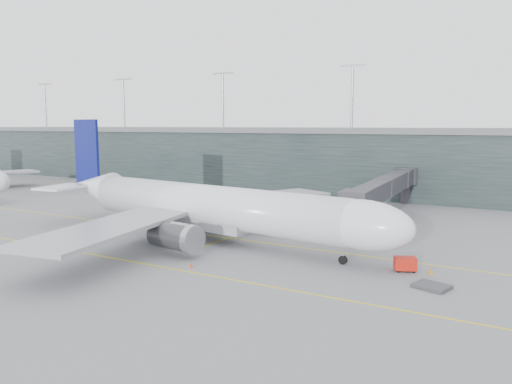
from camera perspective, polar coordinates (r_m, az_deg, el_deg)
The scene contains 17 objects.
ground at distance 77.20m, azimuth -4.73°, elevation -4.26°, with size 320.00×320.00×0.00m, color slate.
taxiline_a at distance 74.01m, azimuth -6.49°, elevation -4.80°, with size 160.00×0.25×0.02m, color gold.
taxiline_b at distance 62.21m, azimuth -15.28°, elevation -7.43°, with size 160.00×0.25×0.02m, color gold.
taxiline_lead_main at distance 91.91m, azimuth 4.93°, elevation -2.33°, with size 0.25×60.00×0.02m, color gold.
taxiline_lead_adj at distance 144.55m, azimuth -25.23°, elevation 0.62°, with size 0.25×60.00×0.02m, color gold.
terminal at distance 127.91m, azimuth 10.09°, elevation 3.83°, with size 240.00×36.00×29.00m.
main_aircraft at distance 69.33m, azimuth -5.51°, elevation -1.66°, with size 60.10×56.12×16.85m.
jet_bridge at distance 92.23m, azimuth 15.58°, elevation 0.91°, with size 6.72×48.46×7.38m.
gse_cart at distance 57.50m, azimuth 16.68°, elevation -7.83°, with size 2.72×2.29×1.58m.
baggage_dolly at distance 52.78m, azimuth 19.43°, elevation -10.12°, with size 3.24×2.59×0.32m, color #343337.
uld_a at distance 86.59m, azimuth -3.30°, elevation -2.33°, with size 2.27×2.03×1.73m.
uld_b at distance 88.52m, azimuth -2.24°, elevation -2.00°, with size 2.34×1.93×2.02m.
uld_c at distance 87.04m, azimuth -1.35°, elevation -2.27°, with size 2.34×2.13×1.73m.
cone_nose at distance 57.46m, azimuth 19.35°, elevation -8.50°, with size 0.45×0.45×0.71m, color orange.
cone_wing_stbd at distance 57.18m, azimuth -7.44°, elevation -8.23°, with size 0.40×0.40×0.64m, color red.
cone_wing_port at distance 83.48m, azimuth 3.91°, elevation -3.09°, with size 0.46×0.46×0.74m, color #E2550C.
cone_tail at distance 73.65m, azimuth -16.58°, elevation -4.87°, with size 0.43×0.43×0.69m, color #D1480B.
Camera 1 is at (42.80, -62.25, 15.94)m, focal length 35.00 mm.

